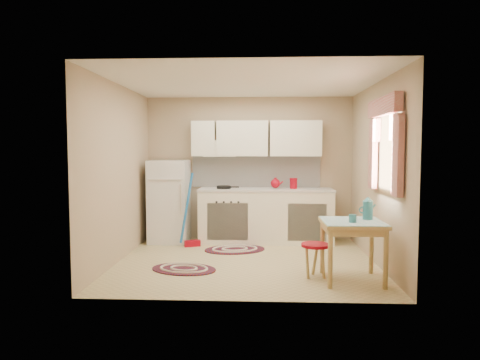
# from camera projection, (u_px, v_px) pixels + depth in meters

# --- Properties ---
(room_shell) EXTENTS (3.64, 3.60, 2.52)m
(room_shell) POSITION_uv_depth(u_px,v_px,m) (257.00, 149.00, 6.17)
(room_shell) COLOR tan
(room_shell) RESTS_ON ground
(fridge) EXTENTS (0.65, 0.60, 1.40)m
(fridge) POSITION_uv_depth(u_px,v_px,m) (169.00, 201.00, 7.31)
(fridge) COLOR white
(fridge) RESTS_ON ground
(broom) EXTENTS (0.30, 0.21, 1.20)m
(broom) POSITION_uv_depth(u_px,v_px,m) (192.00, 210.00, 6.95)
(broom) COLOR blue
(broom) RESTS_ON ground
(base_cabinets) EXTENTS (2.25, 0.60, 0.88)m
(base_cabinets) POSITION_uv_depth(u_px,v_px,m) (266.00, 217.00, 7.30)
(base_cabinets) COLOR white
(base_cabinets) RESTS_ON ground
(countertop) EXTENTS (2.27, 0.62, 0.04)m
(countertop) POSITION_uv_depth(u_px,v_px,m) (266.00, 190.00, 7.27)
(countertop) COLOR beige
(countertop) RESTS_ON base_cabinets
(frying_pan) EXTENTS (0.25, 0.25, 0.05)m
(frying_pan) POSITION_uv_depth(u_px,v_px,m) (224.00, 187.00, 7.25)
(frying_pan) COLOR black
(frying_pan) RESTS_ON countertop
(red_kettle) EXTENTS (0.23, 0.22, 0.18)m
(red_kettle) POSITION_uv_depth(u_px,v_px,m) (275.00, 183.00, 7.25)
(red_kettle) COLOR #9B0515
(red_kettle) RESTS_ON countertop
(red_canister) EXTENTS (0.14, 0.14, 0.16)m
(red_canister) POSITION_uv_depth(u_px,v_px,m) (294.00, 184.00, 7.24)
(red_canister) COLOR #9B0515
(red_canister) RESTS_ON countertop
(table) EXTENTS (0.72, 0.72, 0.72)m
(table) POSITION_uv_depth(u_px,v_px,m) (352.00, 251.00, 5.14)
(table) COLOR tan
(table) RESTS_ON ground
(stool) EXTENTS (0.39, 0.39, 0.42)m
(stool) POSITION_uv_depth(u_px,v_px,m) (315.00, 261.00, 5.28)
(stool) COLOR #9B0515
(stool) RESTS_ON ground
(coffee_pot) EXTENTS (0.17, 0.15, 0.30)m
(coffee_pot) POSITION_uv_depth(u_px,v_px,m) (368.00, 208.00, 5.21)
(coffee_pot) COLOR teal
(coffee_pot) RESTS_ON table
(mug) EXTENTS (0.10, 0.10, 0.10)m
(mug) POSITION_uv_depth(u_px,v_px,m) (353.00, 219.00, 5.01)
(mug) COLOR teal
(mug) RESTS_ON table
(rug_center) EXTENTS (1.08, 0.85, 0.02)m
(rug_center) POSITION_uv_depth(u_px,v_px,m) (235.00, 249.00, 6.74)
(rug_center) COLOR #66190B
(rug_center) RESTS_ON ground
(rug_left) EXTENTS (0.98, 0.76, 0.02)m
(rug_left) POSITION_uv_depth(u_px,v_px,m) (184.00, 269.00, 5.63)
(rug_left) COLOR #66190B
(rug_left) RESTS_ON ground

